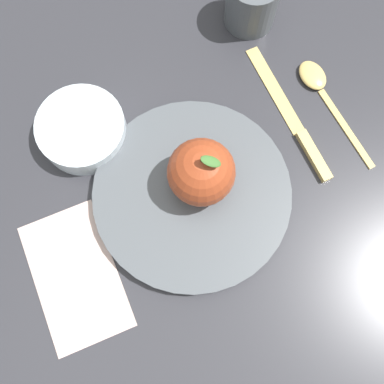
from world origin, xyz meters
name	(u,v)px	position (x,y,z in m)	size (l,w,h in m)	color
ground_plane	(216,176)	(0.00, 0.00, 0.00)	(2.40, 2.40, 0.00)	#2D2D33
dinner_plate	(192,194)	(-0.02, -0.04, 0.01)	(0.26, 0.26, 0.02)	#4C5156
apple	(201,172)	(-0.02, -0.02, 0.06)	(0.08, 0.08, 0.10)	#9E3D1E
side_bowl	(82,129)	(-0.19, -0.01, 0.02)	(0.12, 0.12, 0.04)	silver
knife	(295,124)	(0.07, 0.11, 0.00)	(0.17, 0.16, 0.01)	#D8B766
spoon	(320,87)	(0.09, 0.17, 0.01)	(0.15, 0.13, 0.01)	#D8B766
linen_napkin	(76,276)	(-0.12, -0.19, 0.00)	(0.10, 0.17, 0.00)	beige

